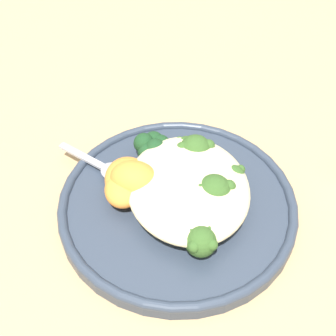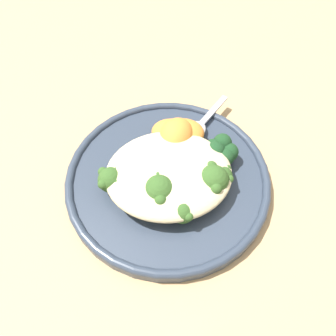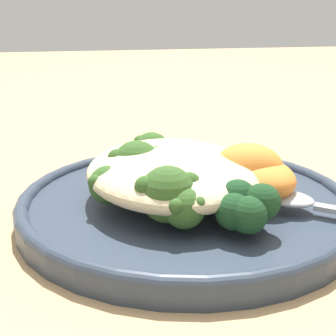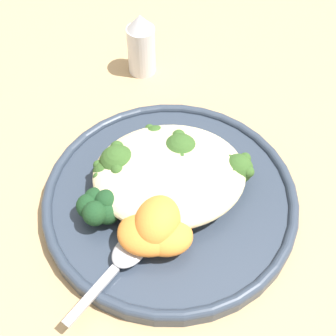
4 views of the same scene
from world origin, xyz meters
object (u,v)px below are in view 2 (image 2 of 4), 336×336
at_px(sweet_potato_chunk_1, 171,132).
at_px(spoon, 198,127).
at_px(sweet_potato_chunk_0, 176,136).
at_px(quinoa_mound, 168,173).
at_px(broccoli_stalk_2, 160,188).
at_px(broccoli_stalk_4, 179,179).
at_px(broccoli_stalk_0, 126,175).
at_px(sweet_potato_chunk_2, 179,138).
at_px(sweet_potato_chunk_3, 181,134).
at_px(kale_tuft, 221,150).
at_px(broccoli_stalk_5, 207,178).
at_px(broccoli_stalk_1, 151,177).
at_px(plate, 169,178).
at_px(broccoli_stalk_6, 207,172).
at_px(broccoli_stalk_3, 178,196).

relative_size(sweet_potato_chunk_1, spoon, 0.58).
bearing_deg(sweet_potato_chunk_0, quinoa_mound, -106.83).
height_order(quinoa_mound, broccoli_stalk_2, broccoli_stalk_2).
bearing_deg(broccoli_stalk_4, sweet_potato_chunk_1, 166.68).
height_order(broccoli_stalk_0, sweet_potato_chunk_2, broccoli_stalk_0).
height_order(sweet_potato_chunk_3, spoon, sweet_potato_chunk_3).
height_order(sweet_potato_chunk_0, kale_tuft, sweet_potato_chunk_0).
xyz_separation_m(broccoli_stalk_5, sweet_potato_chunk_3, (-0.03, 0.08, -0.00)).
relative_size(broccoli_stalk_1, sweet_potato_chunk_0, 1.20).
relative_size(quinoa_mound, sweet_potato_chunk_2, 3.24).
bearing_deg(kale_tuft, sweet_potato_chunk_2, 152.75).
distance_m(plate, broccoli_stalk_4, 0.03).
bearing_deg(broccoli_stalk_6, sweet_potato_chunk_0, 151.77).
relative_size(broccoli_stalk_4, broccoli_stalk_5, 0.83).
distance_m(plate, broccoli_stalk_2, 0.05).
distance_m(broccoli_stalk_3, broccoli_stalk_4, 0.03).
xyz_separation_m(sweet_potato_chunk_2, sweet_potato_chunk_3, (0.00, 0.01, 0.00)).
xyz_separation_m(broccoli_stalk_2, spoon, (0.07, 0.11, -0.02)).
height_order(broccoli_stalk_4, sweet_potato_chunk_3, sweet_potato_chunk_3).
xyz_separation_m(kale_tuft, spoon, (-0.02, 0.06, -0.01)).
bearing_deg(broccoli_stalk_1, quinoa_mound, 132.09).
relative_size(broccoli_stalk_2, broccoli_stalk_3, 0.75).
relative_size(quinoa_mound, broccoli_stalk_0, 1.41).
relative_size(broccoli_stalk_1, broccoli_stalk_2, 0.79).
height_order(sweet_potato_chunk_2, sweet_potato_chunk_3, sweet_potato_chunk_3).
xyz_separation_m(broccoli_stalk_5, sweet_potato_chunk_0, (-0.03, 0.07, 0.00)).
height_order(broccoli_stalk_1, sweet_potato_chunk_0, sweet_potato_chunk_0).
bearing_deg(broccoli_stalk_0, broccoli_stalk_4, 148.99).
relative_size(broccoli_stalk_6, sweet_potato_chunk_0, 1.54).
height_order(sweet_potato_chunk_1, kale_tuft, kale_tuft).
bearing_deg(spoon, broccoli_stalk_5, -140.68).
bearing_deg(sweet_potato_chunk_0, broccoli_stalk_4, -93.37).
bearing_deg(broccoli_stalk_6, plate, -160.87).
bearing_deg(broccoli_stalk_1, sweet_potato_chunk_0, -171.68).
distance_m(plate, broccoli_stalk_0, 0.06).
relative_size(plate, kale_tuft, 6.04).
xyz_separation_m(broccoli_stalk_6, spoon, (0.00, 0.09, -0.01)).
xyz_separation_m(plate, sweet_potato_chunk_3, (0.02, 0.06, 0.03)).
xyz_separation_m(sweet_potato_chunk_1, sweet_potato_chunk_3, (0.01, -0.01, 0.00)).
bearing_deg(broccoli_stalk_1, plate, 158.12).
xyz_separation_m(quinoa_mound, broccoli_stalk_6, (0.05, 0.00, -0.01)).
bearing_deg(broccoli_stalk_2, broccoli_stalk_3, 82.38).
relative_size(broccoli_stalk_5, sweet_potato_chunk_0, 1.61).
bearing_deg(broccoli_stalk_2, kale_tuft, 139.46).
distance_m(broccoli_stalk_2, sweet_potato_chunk_0, 0.09).
height_order(broccoli_stalk_0, broccoli_stalk_3, broccoli_stalk_0).
relative_size(broccoli_stalk_3, sweet_potato_chunk_3, 1.72).
height_order(broccoli_stalk_0, kale_tuft, broccoli_stalk_0).
height_order(broccoli_stalk_0, broccoli_stalk_1, broccoli_stalk_0).
height_order(broccoli_stalk_2, sweet_potato_chunk_2, broccoli_stalk_2).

